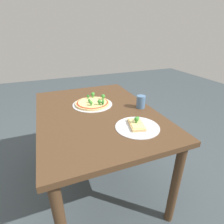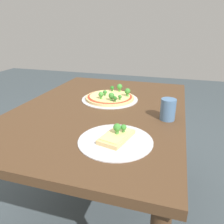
# 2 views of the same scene
# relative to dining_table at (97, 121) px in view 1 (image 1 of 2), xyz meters

# --- Properties ---
(ground_plane) EXTENTS (8.00, 8.00, 0.00)m
(ground_plane) POSITION_rel_dining_table_xyz_m (0.00, 0.00, -0.63)
(ground_plane) COLOR #3D474C
(dining_table) EXTENTS (1.22, 0.87, 0.72)m
(dining_table) POSITION_rel_dining_table_xyz_m (0.00, 0.00, 0.00)
(dining_table) COLOR #4C331E
(dining_table) RESTS_ON ground_plane
(pizza_tray_whole) EXTENTS (0.33, 0.33, 0.07)m
(pizza_tray_whole) POSITION_rel_dining_table_xyz_m (0.13, -0.01, 0.11)
(pizza_tray_whole) COLOR silver
(pizza_tray_whole) RESTS_ON dining_table
(pizza_tray_slice) EXTENTS (0.29, 0.29, 0.07)m
(pizza_tray_slice) POSITION_rel_dining_table_xyz_m (-0.33, -0.18, 0.10)
(pizza_tray_slice) COLOR silver
(pizza_tray_slice) RESTS_ON dining_table
(drinking_cup) EXTENTS (0.07, 0.07, 0.10)m
(drinking_cup) POSITION_rel_dining_table_xyz_m (-0.07, -0.35, 0.14)
(drinking_cup) COLOR #4C7099
(drinking_cup) RESTS_ON dining_table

